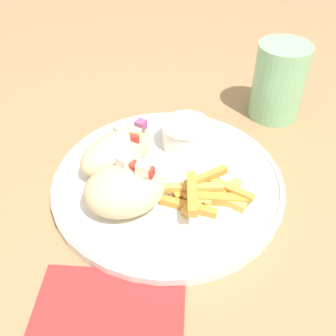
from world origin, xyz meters
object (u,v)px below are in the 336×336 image
object	(u,v)px
pita_sandwich_near	(125,188)
fries_pile	(206,194)
pita_sandwich_far	(117,151)
sauce_ramekin	(186,133)
water_glass	(278,85)
plate	(168,181)

from	to	relation	value
pita_sandwich_near	fries_pile	xyz separation A→B (m)	(0.10, 0.01, -0.02)
fries_pile	pita_sandwich_far	bearing A→B (deg)	154.08
sauce_ramekin	water_glass	world-z (taller)	water_glass
plate	pita_sandwich_near	size ratio (longest dim) A/B	2.51
pita_sandwich_near	plate	bearing A→B (deg)	23.16
fries_pile	sauce_ramekin	xyz separation A→B (m)	(-0.03, 0.11, 0.01)
pita_sandwich_near	water_glass	xyz separation A→B (m)	(0.22, 0.24, 0.01)
plate	fries_pile	bearing A→B (deg)	-34.94
sauce_ramekin	plate	bearing A→B (deg)	-106.37
fries_pile	water_glass	size ratio (longest dim) A/B	0.96
water_glass	fries_pile	bearing A→B (deg)	-117.66
water_glass	plate	bearing A→B (deg)	-131.73
plate	fries_pile	world-z (taller)	fries_pile
pita_sandwich_far	sauce_ramekin	xyz separation A→B (m)	(0.09, 0.05, -0.00)
pita_sandwich_near	sauce_ramekin	bearing A→B (deg)	38.18
pita_sandwich_far	sauce_ramekin	bearing A→B (deg)	-19.06
water_glass	pita_sandwich_near	bearing A→B (deg)	-132.41
fries_pile	water_glass	bearing A→B (deg)	62.34
pita_sandwich_near	sauce_ramekin	xyz separation A→B (m)	(0.07, 0.12, -0.01)
plate	sauce_ramekin	bearing A→B (deg)	73.63
plate	fries_pile	xyz separation A→B (m)	(0.05, -0.04, 0.01)
plate	sauce_ramekin	xyz separation A→B (m)	(0.02, 0.07, 0.03)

